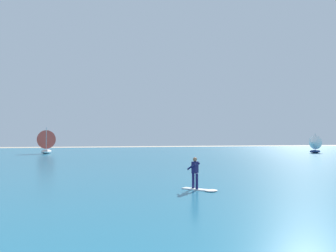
{
  "coord_description": "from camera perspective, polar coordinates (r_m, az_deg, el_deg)",
  "views": [
    {
      "loc": [
        -4.49,
        -0.1,
        2.76
      ],
      "look_at": [
        0.39,
        17.79,
        3.46
      ],
      "focal_mm": 34.64,
      "sensor_mm": 36.0,
      "label": 1
    }
  ],
  "objects": [
    {
      "name": "ocean",
      "position": [
        50.62,
        -10.19,
        -5.19
      ],
      "size": [
        160.0,
        90.0,
        0.1
      ],
      "primitive_type": "cube",
      "color": "#236B89",
      "rests_on": "ground"
    },
    {
      "name": "sailboat_leading",
      "position": [
        60.2,
        -20.44,
        -2.58
      ],
      "size": [
        3.47,
        4.0,
        4.54
      ],
      "color": "silver",
      "rests_on": "ocean"
    },
    {
      "name": "sailboat_heeled_over",
      "position": [
        63.91,
        24.25,
        -2.88
      ],
      "size": [
        3.18,
        2.82,
        3.58
      ],
      "color": "navy",
      "rests_on": "ocean"
    },
    {
      "name": "kitesurfer",
      "position": [
        16.94,
        5.34,
        -9.12
      ],
      "size": [
        1.68,
        1.87,
        1.67
      ],
      "color": "white",
      "rests_on": "ocean"
    }
  ]
}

